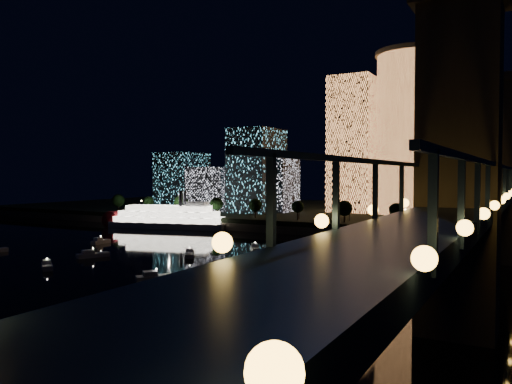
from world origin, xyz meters
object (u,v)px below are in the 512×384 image
Objects in this scene: tower_rectangular at (353,145)px; tower_cylindrical at (411,133)px; truss_bridge at (475,214)px; riverboat at (164,218)px.

tower_cylindrical is at bearing -1.94° from tower_rectangular.
tower_cylindrical is 0.29× the size of truss_bridge.
tower_rectangular is at bearing 178.06° from tower_cylindrical.
tower_cylindrical is 121.62m from riverboat.
truss_bridge is 4.58× the size of riverboat.
truss_bridge is at bearing -73.43° from tower_cylindrical.
tower_cylindrical reaches higher than truss_bridge.
tower_cylindrical is 29.19m from tower_rectangular.
tower_rectangular is 100.49m from riverboat.
tower_rectangular is 158.09m from truss_bridge.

